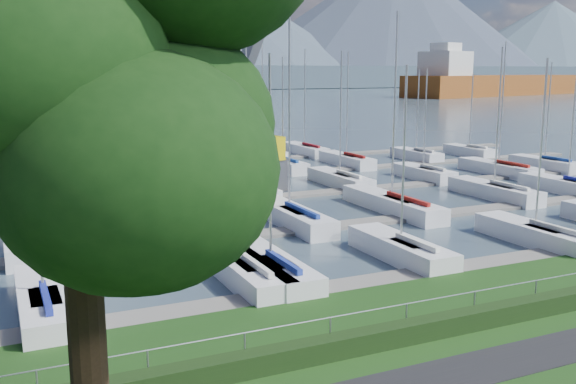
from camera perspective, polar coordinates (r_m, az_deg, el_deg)
path at (r=21.78m, az=17.31°, el=-14.54°), size 160.00×2.00×0.04m
water at (r=277.91m, az=-22.14°, el=7.96°), size 800.00×540.00×0.20m
hedge at (r=23.45m, az=13.05°, el=-11.55°), size 80.00×0.70×0.70m
fence at (r=23.44m, az=12.53°, el=-9.31°), size 80.00×0.04×0.04m
foothill at (r=347.70m, az=-22.81°, el=9.37°), size 900.00×80.00×12.00m
mountains at (r=424.22m, az=-22.61°, el=14.99°), size 1190.00×360.00×115.00m
docks at (r=46.43m, az=-7.25°, el=-0.99°), size 90.00×41.60×0.25m
tree at (r=11.16m, az=-16.43°, el=11.51°), size 7.56×6.07×13.69m
crane at (r=50.82m, az=-2.67°, el=6.41°), size 6.88×13.15×22.35m
cargo_ship_mid at (r=242.55m, az=-16.22°, el=8.98°), size 95.18×48.93×21.50m
cargo_ship_east at (r=264.10m, az=17.48°, el=9.02°), size 94.69×40.50×21.50m
sailboat_fleet at (r=47.14m, az=-10.22°, el=5.92°), size 74.21×49.83×13.45m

